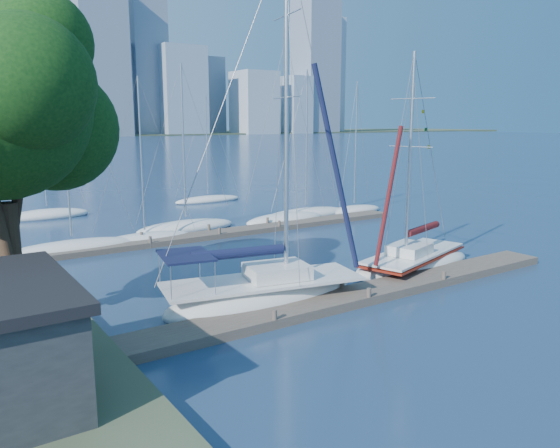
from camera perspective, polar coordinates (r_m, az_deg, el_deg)
ground at (r=25.44m, az=7.84°, el=-7.88°), size 700.00×700.00×0.00m
near_dock at (r=25.38m, az=7.85°, el=-7.46°), size 26.00×2.00×0.40m
far_dock at (r=39.27m, az=-5.59°, el=-0.93°), size 30.00×1.80×0.36m
sailboat_navy at (r=24.36m, az=-1.78°, el=-5.66°), size 9.99×4.94×16.24m
sailboat_maroon at (r=30.88m, az=13.78°, el=-2.98°), size 8.75×4.97×12.09m
bg_boat_0 at (r=36.43m, az=-20.87°, el=-2.36°), size 8.66×3.59×13.94m
bg_boat_1 at (r=38.01m, az=-13.92°, el=-1.52°), size 6.93×4.27×11.21m
bg_boat_2 at (r=41.33m, az=-9.78°, el=-0.33°), size 7.87×2.72×12.44m
bg_boat_3 at (r=43.98m, az=0.56°, el=0.53°), size 7.50×3.44×14.65m
bg_boat_4 at (r=46.48m, az=2.73°, el=1.04°), size 8.66×4.00×12.56m
bg_boat_5 at (r=49.22m, az=7.75°, el=1.46°), size 6.21×4.07×11.72m
bg_boat_6 at (r=50.06m, az=-23.12°, el=0.90°), size 7.18×3.84×13.47m
bg_boat_7 at (r=55.78m, az=-7.53°, el=2.53°), size 7.18×2.11×10.86m
skyline at (r=312.34m, az=-26.60°, el=14.64°), size 502.43×51.31×109.12m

